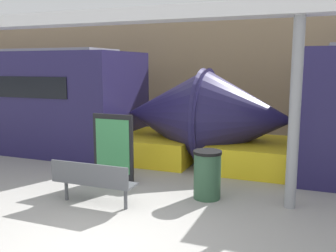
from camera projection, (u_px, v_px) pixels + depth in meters
ground_plane at (91, 245)px, 5.70m from camera, size 60.00×60.00×0.00m
station_wall at (228, 71)px, 13.98m from camera, size 56.00×0.20×5.00m
bench_near at (92, 179)px, 7.20m from camera, size 1.68×0.44×0.88m
trash_bin at (207, 174)px, 7.64m from camera, size 0.58×0.58×1.00m
poster_board at (113, 149)px, 8.49m from camera, size 0.99×0.07×1.62m
support_column_near at (295, 115)px, 6.92m from camera, size 0.21×0.21×3.59m
canopy_beam at (301, 7)px, 6.61m from camera, size 28.00×0.60×0.28m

